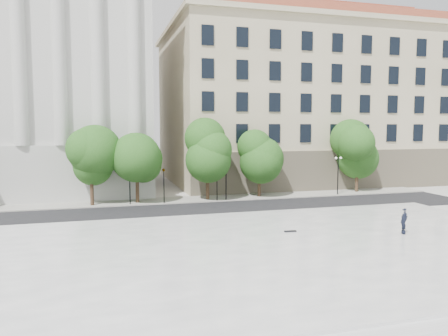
{
  "coord_description": "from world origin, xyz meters",
  "views": [
    {
      "loc": [
        -7.6,
        -21.72,
        7.88
      ],
      "look_at": [
        1.36,
        10.0,
        4.76
      ],
      "focal_mm": 35.0,
      "sensor_mm": 36.0,
      "label": 1
    }
  ],
  "objects_px": {
    "traffic_light_west": "(164,169)",
    "traffic_light_east": "(217,167)",
    "skateboard": "(290,231)",
    "person_lying": "(403,231)"
  },
  "relations": [
    {
      "from": "traffic_light_east",
      "to": "skateboard",
      "type": "relative_size",
      "value": 4.86
    },
    {
      "from": "traffic_light_west",
      "to": "traffic_light_east",
      "type": "relative_size",
      "value": 0.98
    },
    {
      "from": "traffic_light_east",
      "to": "person_lying",
      "type": "distance_m",
      "value": 20.83
    },
    {
      "from": "traffic_light_east",
      "to": "person_lying",
      "type": "bearing_deg",
      "value": -66.03
    },
    {
      "from": "traffic_light_west",
      "to": "skateboard",
      "type": "height_order",
      "value": "traffic_light_west"
    },
    {
      "from": "traffic_light_west",
      "to": "traffic_light_east",
      "type": "distance_m",
      "value": 5.6
    },
    {
      "from": "traffic_light_west",
      "to": "person_lying",
      "type": "bearing_deg",
      "value": -53.44
    },
    {
      "from": "traffic_light_east",
      "to": "skateboard",
      "type": "xyz_separation_m",
      "value": [
        1.11,
        -16.08,
        -3.21
      ]
    },
    {
      "from": "traffic_light_east",
      "to": "skateboard",
      "type": "distance_m",
      "value": 16.43
    },
    {
      "from": "person_lying",
      "to": "traffic_light_west",
      "type": "bearing_deg",
      "value": 97.11
    }
  ]
}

